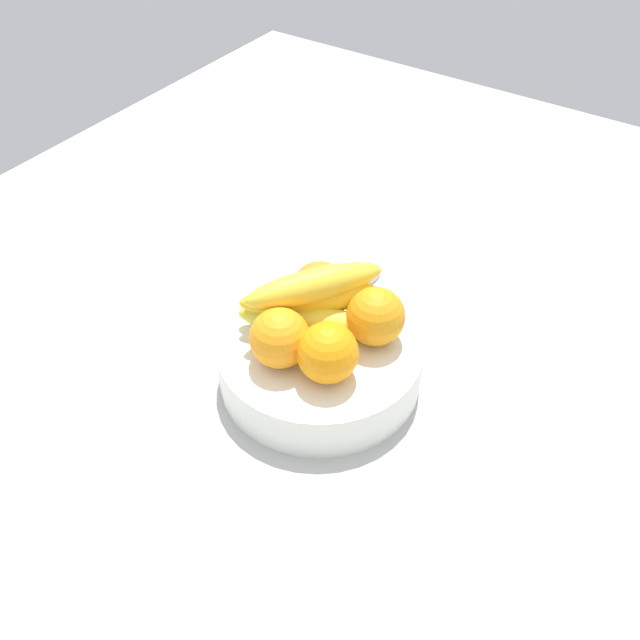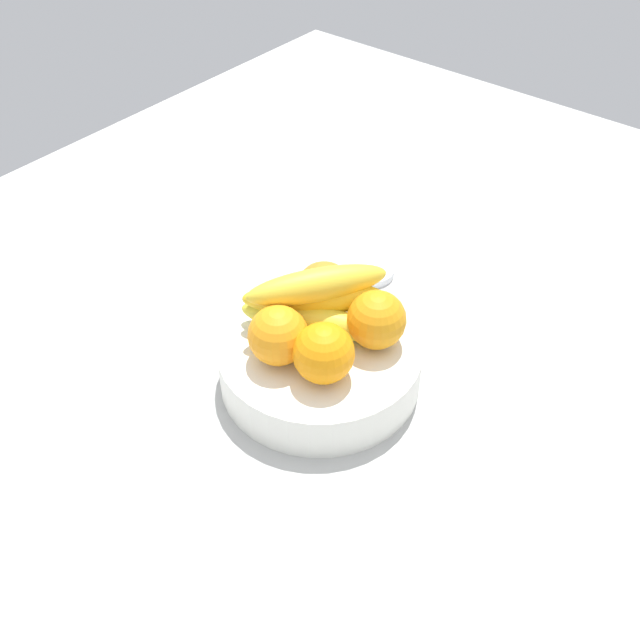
% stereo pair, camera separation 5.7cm
% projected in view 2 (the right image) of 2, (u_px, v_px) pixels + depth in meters
% --- Properties ---
extents(ground_plane, '(1.80, 1.40, 0.03)m').
position_uv_depth(ground_plane, '(295.00, 388.00, 0.94)').
color(ground_plane, '#B4B5B2').
extents(fruit_bowl, '(0.25, 0.25, 0.06)m').
position_uv_depth(fruit_bowl, '(320.00, 362.00, 0.91)').
color(fruit_bowl, white).
rests_on(fruit_bowl, ground_plane).
extents(orange_front_left, '(0.07, 0.07, 0.07)m').
position_uv_depth(orange_front_left, '(324.00, 353.00, 0.83)').
color(orange_front_left, orange).
rests_on(orange_front_left, fruit_bowl).
extents(orange_front_right, '(0.07, 0.07, 0.07)m').
position_uv_depth(orange_front_right, '(377.00, 320.00, 0.87)').
color(orange_front_right, orange).
rests_on(orange_front_right, fruit_bowl).
extents(orange_center, '(0.07, 0.07, 0.07)m').
position_uv_depth(orange_center, '(324.00, 290.00, 0.91)').
color(orange_center, orange).
rests_on(orange_center, fruit_bowl).
extents(orange_back_left, '(0.07, 0.07, 0.07)m').
position_uv_depth(orange_back_left, '(275.00, 334.00, 0.85)').
color(orange_back_left, orange).
rests_on(orange_back_left, fruit_bowl).
extents(banana_bunch, '(0.16, 0.17, 0.08)m').
position_uv_depth(banana_bunch, '(314.00, 301.00, 0.88)').
color(banana_bunch, yellow).
rests_on(banana_bunch, fruit_bowl).
extents(jar_lid, '(0.07, 0.07, 0.01)m').
position_uv_depth(jar_lid, '(370.00, 271.00, 1.08)').
color(jar_lid, silver).
rests_on(jar_lid, ground_plane).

